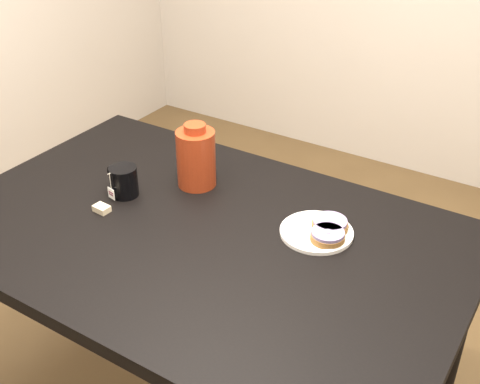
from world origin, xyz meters
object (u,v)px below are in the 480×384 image
(bagel_front, at_px, (328,236))
(bagel_back, at_px, (330,224))
(teabag_pouch, at_px, (102,209))
(mug, at_px, (123,181))
(bagel_package, at_px, (196,157))
(table, at_px, (201,255))
(plate, at_px, (317,231))

(bagel_front, bearing_deg, bagel_back, 108.85)
(bagel_back, xyz_separation_m, teabag_pouch, (-0.58, -0.25, -0.01))
(mug, bearing_deg, bagel_back, 26.94)
(bagel_back, height_order, bagel_package, bagel_package)
(teabag_pouch, xyz_separation_m, bagel_package, (0.14, 0.27, 0.08))
(bagel_back, relative_size, teabag_pouch, 2.37)
(bagel_back, distance_m, bagel_package, 0.45)
(bagel_front, xyz_separation_m, mug, (-0.61, -0.10, 0.02))
(mug, height_order, bagel_package, bagel_package)
(bagel_back, height_order, mug, mug)
(table, height_order, bagel_package, bagel_package)
(bagel_back, relative_size, bagel_package, 0.54)
(bagel_back, height_order, bagel_front, same)
(teabag_pouch, height_order, bagel_package, bagel_package)
(bagel_package, bearing_deg, table, -52.44)
(plate, xyz_separation_m, mug, (-0.56, -0.12, 0.04))
(plate, height_order, bagel_front, bagel_front)
(bagel_back, xyz_separation_m, bagel_package, (-0.44, 0.02, 0.07))
(bagel_front, bearing_deg, table, -158.22)
(plate, bearing_deg, table, -151.25)
(bagel_package, bearing_deg, bagel_front, -8.28)
(table, relative_size, mug, 10.86)
(plate, bearing_deg, bagel_back, 47.29)
(plate, relative_size, bagel_package, 0.99)
(bagel_front, bearing_deg, bagel_package, 171.72)
(table, distance_m, teabag_pouch, 0.31)
(bagel_back, xyz_separation_m, bagel_front, (0.02, -0.05, 0.00))
(plate, bearing_deg, teabag_pouch, -158.22)
(mug, bearing_deg, plate, 24.94)
(bagel_front, height_order, teabag_pouch, bagel_front)
(plate, bearing_deg, bagel_package, 174.08)
(plate, distance_m, bagel_back, 0.04)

